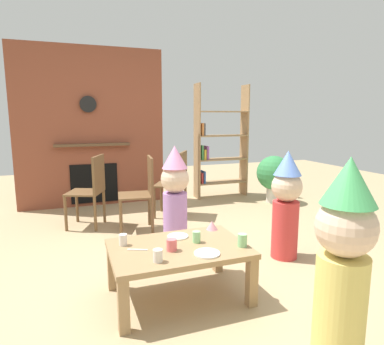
# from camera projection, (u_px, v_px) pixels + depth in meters

# --- Properties ---
(ground_plane) EXTENTS (12.00, 12.00, 0.00)m
(ground_plane) POSITION_uv_depth(u_px,v_px,m) (192.00, 264.00, 3.17)
(ground_plane) COLOR tan
(brick_fireplace_feature) EXTENTS (2.20, 0.28, 2.40)m
(brick_fireplace_feature) POSITION_uv_depth(u_px,v_px,m) (91.00, 128.00, 5.15)
(brick_fireplace_feature) COLOR brown
(brick_fireplace_feature) RESTS_ON ground_plane
(bookshelf) EXTENTS (0.90, 0.28, 1.90)m
(bookshelf) POSITION_uv_depth(u_px,v_px,m) (218.00, 146.00, 5.71)
(bookshelf) COLOR #9E7A51
(bookshelf) RESTS_ON ground_plane
(coffee_table) EXTENTS (1.01, 0.69, 0.41)m
(coffee_table) POSITION_uv_depth(u_px,v_px,m) (178.00, 254.00, 2.54)
(coffee_table) COLOR #9E7A51
(coffee_table) RESTS_ON ground_plane
(paper_cup_near_left) EXTENTS (0.06, 0.06, 0.09)m
(paper_cup_near_left) POSITION_uv_depth(u_px,v_px,m) (196.00, 237.00, 2.60)
(paper_cup_near_left) COLOR #8CD18C
(paper_cup_near_left) RESTS_ON coffee_table
(paper_cup_near_right) EXTENTS (0.07, 0.07, 0.10)m
(paper_cup_near_right) POSITION_uv_depth(u_px,v_px,m) (242.00, 240.00, 2.52)
(paper_cup_near_right) COLOR #8CD18C
(paper_cup_near_right) RESTS_ON coffee_table
(paper_cup_center) EXTENTS (0.08, 0.08, 0.09)m
(paper_cup_center) POSITION_uv_depth(u_px,v_px,m) (172.00, 245.00, 2.44)
(paper_cup_center) COLOR #E5666B
(paper_cup_center) RESTS_ON coffee_table
(paper_cup_far_left) EXTENTS (0.06, 0.06, 0.09)m
(paper_cup_far_left) POSITION_uv_depth(u_px,v_px,m) (123.00, 240.00, 2.54)
(paper_cup_far_left) COLOR silver
(paper_cup_far_left) RESTS_ON coffee_table
(paper_cup_far_right) EXTENTS (0.07, 0.07, 0.09)m
(paper_cup_far_right) POSITION_uv_depth(u_px,v_px,m) (158.00, 256.00, 2.25)
(paper_cup_far_right) COLOR silver
(paper_cup_far_right) RESTS_ON coffee_table
(paper_plate_front) EXTENTS (0.19, 0.19, 0.01)m
(paper_plate_front) POSITION_uv_depth(u_px,v_px,m) (207.00, 253.00, 2.39)
(paper_plate_front) COLOR white
(paper_plate_front) RESTS_ON coffee_table
(paper_plate_rear) EXTENTS (0.17, 0.17, 0.01)m
(paper_plate_rear) POSITION_uv_depth(u_px,v_px,m) (178.00, 236.00, 2.72)
(paper_plate_rear) COLOR white
(paper_plate_rear) RESTS_ON coffee_table
(birthday_cake_slice) EXTENTS (0.10, 0.10, 0.08)m
(birthday_cake_slice) POSITION_uv_depth(u_px,v_px,m) (212.00, 225.00, 2.90)
(birthday_cake_slice) COLOR pink
(birthday_cake_slice) RESTS_ON coffee_table
(table_fork) EXTENTS (0.14, 0.07, 0.01)m
(table_fork) POSITION_uv_depth(u_px,v_px,m) (137.00, 250.00, 2.46)
(table_fork) COLOR silver
(table_fork) RESTS_ON coffee_table
(child_with_cone_hat) EXTENTS (0.32, 0.32, 1.17)m
(child_with_cone_hat) POSITION_uv_depth(u_px,v_px,m) (343.00, 257.00, 1.83)
(child_with_cone_hat) COLOR #E0CC66
(child_with_cone_hat) RESTS_ON ground_plane
(child_in_pink) EXTENTS (0.29, 0.29, 1.05)m
(child_in_pink) POSITION_uv_depth(u_px,v_px,m) (286.00, 202.00, 3.24)
(child_in_pink) COLOR #D13838
(child_in_pink) RESTS_ON ground_plane
(child_by_the_chairs) EXTENTS (0.30, 0.30, 1.08)m
(child_by_the_chairs) POSITION_uv_depth(u_px,v_px,m) (175.00, 193.00, 3.56)
(child_by_the_chairs) COLOR #B27FCC
(child_by_the_chairs) RESTS_ON ground_plane
(dining_chair_left) EXTENTS (0.52, 0.52, 0.90)m
(dining_chair_left) POSITION_uv_depth(u_px,v_px,m) (92.00, 187.00, 4.17)
(dining_chair_left) COLOR brown
(dining_chair_left) RESTS_ON ground_plane
(dining_chair_middle) EXTENTS (0.45, 0.45, 0.90)m
(dining_chair_middle) POSITION_uv_depth(u_px,v_px,m) (143.00, 189.00, 4.04)
(dining_chair_middle) COLOR brown
(dining_chair_middle) RESTS_ON ground_plane
(dining_chair_right) EXTENTS (0.55, 0.55, 0.90)m
(dining_chair_right) POSITION_uv_depth(u_px,v_px,m) (177.00, 180.00, 4.63)
(dining_chair_right) COLOR brown
(dining_chair_right) RESTS_ON ground_plane
(potted_plant_tall) EXTENTS (0.55, 0.55, 0.75)m
(potted_plant_tall) POSITION_uv_depth(u_px,v_px,m) (274.00, 174.00, 5.39)
(potted_plant_tall) COLOR beige
(potted_plant_tall) RESTS_ON ground_plane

